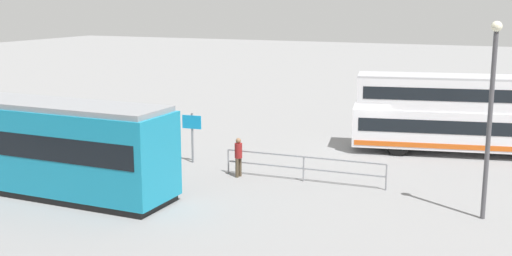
{
  "coord_description": "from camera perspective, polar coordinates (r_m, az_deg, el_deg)",
  "views": [
    {
      "loc": [
        -7.29,
        30.53,
        7.39
      ],
      "look_at": [
        3.88,
        5.04,
        1.76
      ],
      "focal_mm": 44.4,
      "sensor_mm": 36.0,
      "label": 1
    }
  ],
  "objects": [
    {
      "name": "double_decker_bus",
      "position": [
        32.34,
        19.17,
        1.17
      ],
      "size": [
        11.92,
        4.8,
        3.83
      ],
      "color": "white",
      "rests_on": "ground"
    },
    {
      "name": "pedestrian_near_railing",
      "position": [
        26.81,
        -1.59,
        -2.41
      ],
      "size": [
        0.37,
        0.37,
        1.69
      ],
      "color": "#4C3F2D",
      "rests_on": "ground"
    },
    {
      "name": "info_sign",
      "position": [
        29.18,
        -5.78,
        -0.1
      ],
      "size": [
        0.94,
        0.15,
        2.33
      ],
      "color": "slate",
      "rests_on": "ground"
    },
    {
      "name": "street_lamp",
      "position": [
        22.45,
        20.4,
        1.89
      ],
      "size": [
        0.36,
        0.36,
        6.73
      ],
      "color": "#4C4C51",
      "rests_on": "ground"
    },
    {
      "name": "tram_yellow",
      "position": [
        27.03,
        -21.2,
        -1.13
      ],
      "size": [
        14.19,
        2.77,
        3.61
      ],
      "color": "teal",
      "rests_on": "ground"
    },
    {
      "name": "ground_plane",
      "position": [
        32.25,
        9.97,
        -1.98
      ],
      "size": [
        160.0,
        160.0,
        0.0
      ],
      "primitive_type": "plane",
      "color": "gray"
    },
    {
      "name": "pedestrian_railing",
      "position": [
        26.26,
        4.32,
        -3.27
      ],
      "size": [
        6.9,
        0.31,
        1.08
      ],
      "color": "gray",
      "rests_on": "ground"
    }
  ]
}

